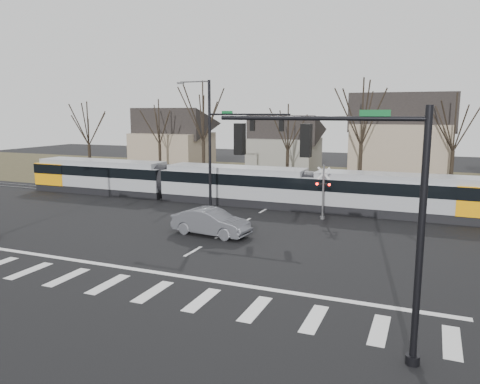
% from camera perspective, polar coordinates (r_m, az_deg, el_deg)
% --- Properties ---
extents(ground, '(140.00, 140.00, 0.00)m').
position_cam_1_polar(ground, '(25.12, -7.91, -8.43)').
color(ground, black).
extents(grass_verge, '(140.00, 28.00, 0.01)m').
position_cam_1_polar(grass_verge, '(54.50, 9.22, 1.42)').
color(grass_verge, '#38331E').
rests_on(grass_verge, ground).
extents(crosswalk, '(27.00, 2.60, 0.01)m').
position_cam_1_polar(crosswalk, '(21.96, -13.25, -11.30)').
color(crosswalk, silver).
rests_on(crosswalk, ground).
extents(stop_line, '(28.00, 0.35, 0.01)m').
position_cam_1_polar(stop_line, '(23.67, -10.12, -9.63)').
color(stop_line, silver).
rests_on(stop_line, ground).
extents(lane_dashes, '(0.18, 30.00, 0.01)m').
position_cam_1_polar(lane_dashes, '(39.30, 3.88, -1.69)').
color(lane_dashes, silver).
rests_on(lane_dashes, ground).
extents(rail_pair, '(90.00, 1.52, 0.06)m').
position_cam_1_polar(rail_pair, '(39.11, 3.79, -1.71)').
color(rail_pair, '#59595E').
rests_on(rail_pair, ground).
extents(tram, '(41.87, 3.11, 3.17)m').
position_cam_1_polar(tram, '(40.20, -0.74, 1.08)').
color(tram, gray).
rests_on(tram, ground).
extents(sedan, '(2.97, 5.55, 1.69)m').
position_cam_1_polar(sedan, '(29.96, -3.54, -3.67)').
color(sedan, '#53555B').
rests_on(sedan, ground).
extents(signal_pole_near_right, '(6.72, 0.44, 8.00)m').
position_cam_1_polar(signal_pole_near_right, '(14.94, 14.19, -0.71)').
color(signal_pole_near_right, black).
rests_on(signal_pole_near_right, ground).
extents(signal_pole_far, '(9.28, 0.44, 10.20)m').
position_cam_1_polar(signal_pole_far, '(36.18, -1.43, 6.44)').
color(signal_pole_far, black).
rests_on(signal_pole_far, ground).
extents(rail_crossing_signal, '(1.08, 0.36, 4.00)m').
position_cam_1_polar(rail_crossing_signal, '(34.62, 10.09, -0.22)').
color(rail_crossing_signal, '#59595B').
rests_on(rail_crossing_signal, ground).
extents(tree_row, '(59.20, 7.20, 10.00)m').
position_cam_1_polar(tree_row, '(47.73, 10.08, 6.26)').
color(tree_row, black).
rests_on(tree_row, ground).
extents(house_a, '(9.72, 8.64, 8.60)m').
position_cam_1_polar(house_a, '(63.41, -8.22, 6.66)').
color(house_a, gray).
rests_on(house_a, ground).
extents(house_b, '(8.64, 7.56, 7.65)m').
position_cam_1_polar(house_b, '(59.22, 5.48, 6.02)').
color(house_b, slate).
rests_on(house_b, ground).
extents(house_c, '(10.80, 8.64, 10.10)m').
position_cam_1_polar(house_c, '(53.71, 19.07, 6.50)').
color(house_c, gray).
rests_on(house_c, ground).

